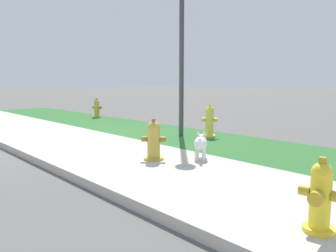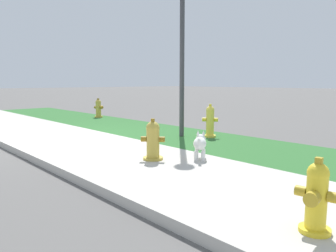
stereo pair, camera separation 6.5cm
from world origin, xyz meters
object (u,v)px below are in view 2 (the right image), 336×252
object	(u,v)px
fire_hydrant_by_grass_verge	(99,108)
small_white_dog	(200,143)
fire_hydrant_mid_block	(210,121)
fire_hydrant_far_end	(316,198)
street_lamp	(182,15)
fire_hydrant_across_street	(153,140)

from	to	relation	value
fire_hydrant_by_grass_verge	small_white_dog	world-z (taller)	fire_hydrant_by_grass_verge
fire_hydrant_by_grass_verge	small_white_dog	distance (m)	7.06
fire_hydrant_by_grass_verge	fire_hydrant_mid_block	bearing A→B (deg)	-16.08
fire_hydrant_far_end	street_lamp	world-z (taller)	street_lamp
fire_hydrant_far_end	small_white_dog	world-z (taller)	fire_hydrant_far_end
fire_hydrant_by_grass_verge	fire_hydrant_across_street	distance (m)	6.83
fire_hydrant_by_grass_verge	street_lamp	xyz separation A→B (m)	(4.92, -0.67, 2.45)
fire_hydrant_by_grass_verge	fire_hydrant_mid_block	distance (m)	5.46
small_white_dog	fire_hydrant_far_end	bearing A→B (deg)	-155.74
fire_hydrant_far_end	fire_hydrant_by_grass_verge	bearing A→B (deg)	-28.70
fire_hydrant_mid_block	street_lamp	xyz separation A→B (m)	(-0.53, -0.40, 2.40)
fire_hydrant_across_street	small_white_dog	distance (m)	0.78
fire_hydrant_mid_block	small_white_dog	size ratio (longest dim) A/B	1.69
fire_hydrant_by_grass_verge	fire_hydrant_far_end	world-z (taller)	fire_hydrant_by_grass_verge
street_lamp	fire_hydrant_far_end	bearing A→B (deg)	-31.87
fire_hydrant_mid_block	small_white_dog	distance (m)	2.22
small_white_dog	fire_hydrant_by_grass_verge	bearing A→B (deg)	34.88
fire_hydrant_mid_block	fire_hydrant_across_street	world-z (taller)	fire_hydrant_mid_block
fire_hydrant_far_end	fire_hydrant_across_street	bearing A→B (deg)	-21.59
fire_hydrant_across_street	fire_hydrant_by_grass_verge	bearing A→B (deg)	114.76
fire_hydrant_by_grass_verge	fire_hydrant_mid_block	world-z (taller)	fire_hydrant_mid_block
small_white_dog	street_lamp	bearing A→B (deg)	14.74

